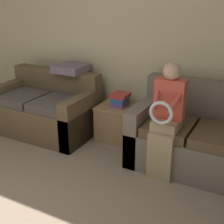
{
  "coord_description": "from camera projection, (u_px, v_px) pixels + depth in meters",
  "views": [
    {
      "loc": [
        1.9,
        -1.12,
        1.95
      ],
      "look_at": [
        0.46,
        1.62,
        0.72
      ],
      "focal_mm": 50.0,
      "sensor_mm": 36.0,
      "label": 1
    }
  ],
  "objects": [
    {
      "name": "wall_back",
      "position": [
        120.0,
        42.0,
        4.23
      ],
      "size": [
        7.6,
        0.06,
        2.55
      ],
      "color": "beige",
      "rests_on": "ground_plane"
    },
    {
      "name": "couch_main",
      "position": [
        219.0,
        143.0,
        3.5
      ],
      "size": [
        1.94,
        0.89,
        0.95
      ],
      "color": "#70665B",
      "rests_on": "ground_plane"
    },
    {
      "name": "couch_side",
      "position": [
        46.0,
        110.0,
        4.48
      ],
      "size": [
        1.43,
        0.85,
        0.86
      ],
      "color": "brown",
      "rests_on": "ground_plane"
    },
    {
      "name": "child_left_seated",
      "position": [
        166.0,
        116.0,
        3.3
      ],
      "size": [
        0.33,
        0.38,
        1.26
      ],
      "color": "tan",
      "rests_on": "ground_plane"
    },
    {
      "name": "side_shelf",
      "position": [
        120.0,
        122.0,
        4.28
      ],
      "size": [
        0.56,
        0.53,
        0.48
      ],
      "color": "#9E7A51",
      "rests_on": "ground_plane"
    },
    {
      "name": "book_stack",
      "position": [
        120.0,
        99.0,
        4.16
      ],
      "size": [
        0.22,
        0.24,
        0.18
      ],
      "color": "#7A4284",
      "rests_on": "side_shelf"
    },
    {
      "name": "throw_pillow",
      "position": [
        71.0,
        68.0,
        4.39
      ],
      "size": [
        0.42,
        0.42,
        0.1
      ],
      "color": "slate",
      "rests_on": "couch_side"
    }
  ]
}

